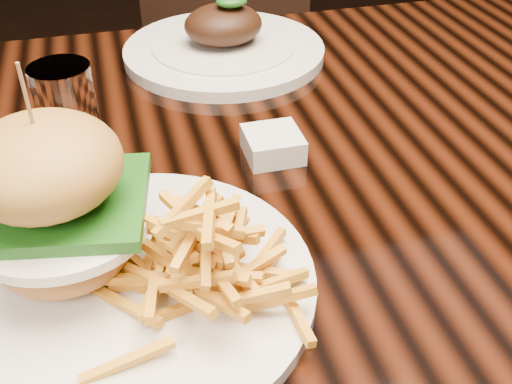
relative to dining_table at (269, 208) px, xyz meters
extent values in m
cube|color=black|center=(0.00, 0.00, 0.06)|extent=(1.60, 0.90, 0.04)
cylinder|color=silver|center=(-0.18, -0.18, 0.08)|extent=(0.33, 0.33, 0.01)
ellipsoid|color=#A66635|center=(-0.23, -0.15, 0.12)|extent=(0.12, 0.12, 0.05)
ellipsoid|color=white|center=(-0.23, -0.17, 0.15)|extent=(0.14, 0.11, 0.01)
ellipsoid|color=orange|center=(-0.21, -0.19, 0.16)|extent=(0.03, 0.03, 0.01)
cube|color=#196018|center=(-0.23, -0.15, 0.16)|extent=(0.16, 0.15, 0.01)
ellipsoid|color=olive|center=(-0.23, -0.15, 0.21)|extent=(0.13, 0.13, 0.08)
cylinder|color=#946B45|center=(-0.23, -0.15, 0.24)|extent=(0.00, 0.00, 0.10)
ellipsoid|color=#334813|center=(-0.29, -0.10, 0.10)|extent=(0.06, 0.05, 0.02)
cube|color=silver|center=(0.01, 0.00, 0.09)|extent=(0.09, 0.09, 0.03)
cylinder|color=white|center=(-0.23, 0.10, 0.13)|extent=(0.07, 0.07, 0.10)
cylinder|color=silver|center=(0.01, 0.30, 0.09)|extent=(0.31, 0.31, 0.02)
cylinder|color=silver|center=(0.01, 0.30, 0.09)|extent=(0.22, 0.22, 0.02)
ellipsoid|color=black|center=(0.01, 0.30, 0.13)|extent=(0.12, 0.10, 0.06)
ellipsoid|color=#196018|center=(0.02, 0.29, 0.17)|extent=(0.05, 0.03, 0.02)
cube|color=black|center=(0.09, 0.80, -0.22)|extent=(0.59, 0.59, 0.06)
cylinder|color=black|center=(-0.16, 0.69, -0.45)|extent=(0.04, 0.04, 0.45)
cylinder|color=black|center=(0.19, 0.55, -0.45)|extent=(0.04, 0.04, 0.45)
cylinder|color=black|center=(-0.02, 1.05, -0.45)|extent=(0.04, 0.04, 0.45)
cylinder|color=black|center=(0.33, 0.91, -0.45)|extent=(0.04, 0.04, 0.45)
camera|label=1|loc=(-0.17, -0.57, 0.47)|focal=42.00mm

